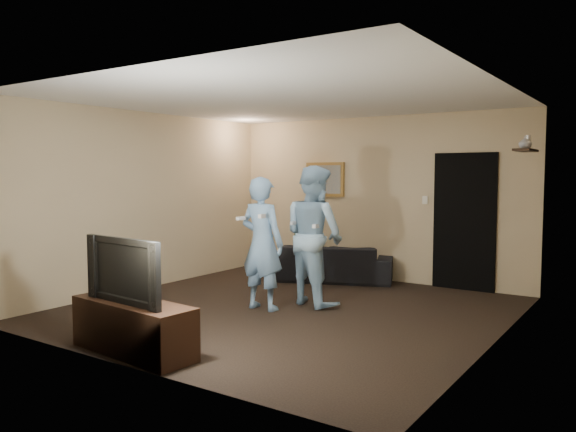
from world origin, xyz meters
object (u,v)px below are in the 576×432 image
Objects in this scene: television at (132,269)px; wii_player_right at (314,235)px; sofa at (330,263)px; tv_console at (133,327)px; wii_player_left at (262,243)px.

television is 0.59× the size of wii_player_right.
tv_console is (0.25, -4.20, -0.04)m from sofa.
tv_console is 2.16m from wii_player_left.
tv_console is 0.55m from television.
tv_console is at bearing -89.25° from wii_player_left.
sofa is 1.83× the size of television.
wii_player_left is at bearing 74.44° from sofa.
wii_player_right is at bearing 90.46° from sofa.
wii_player_left reaches higher than tv_console.
tv_console is 0.83× the size of wii_player_left.
wii_player_right reaches higher than wii_player_left.
wii_player_left is at bearing 95.65° from television.
television reaches higher than tv_console.
wii_player_left is (-0.03, 2.08, 0.58)m from tv_console.
wii_player_right is at bearing 87.19° from tv_console.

